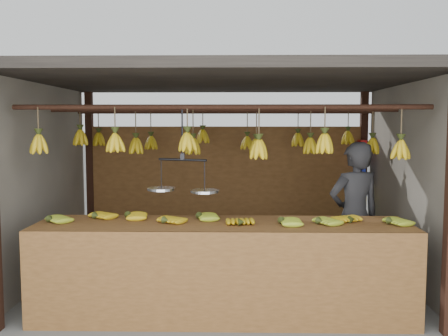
{
  "coord_description": "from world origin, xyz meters",
  "views": [
    {
      "loc": [
        0.13,
        -5.77,
        1.84
      ],
      "look_at": [
        0.0,
        0.3,
        1.3
      ],
      "focal_mm": 40.0,
      "sensor_mm": 36.0,
      "label": 1
    }
  ],
  "objects": [
    {
      "name": "balance_scale",
      "position": [
        -0.37,
        -1.0,
        1.24
      ],
      "size": [
        0.71,
        0.42,
        0.81
      ],
      "color": "black",
      "rests_on": "ground"
    },
    {
      "name": "hanging_bananas",
      "position": [
        -0.0,
        -0.01,
        1.62
      ],
      "size": [
        3.62,
        2.25,
        0.39
      ],
      "color": "gold",
      "rests_on": "ground"
    },
    {
      "name": "vendor",
      "position": [
        1.45,
        -0.34,
        0.82
      ],
      "size": [
        0.69,
        0.55,
        1.65
      ],
      "primitive_type": "imported",
      "rotation": [
        0.0,
        0.0,
        3.43
      ],
      "color": "#262628",
      "rests_on": "ground"
    },
    {
      "name": "stall",
      "position": [
        0.0,
        0.33,
        1.97
      ],
      "size": [
        4.3,
        3.3,
        2.4
      ],
      "color": "black",
      "rests_on": "ground"
    },
    {
      "name": "ground",
      "position": [
        0.0,
        0.0,
        0.0
      ],
      "size": [
        80.0,
        80.0,
        0.0
      ],
      "primitive_type": "plane",
      "color": "#5B5B57"
    },
    {
      "name": "bag_bundles",
      "position": [
        1.94,
        1.35,
        0.99
      ],
      "size": [
        0.08,
        0.26,
        1.26
      ],
      "color": "red",
      "rests_on": "ground"
    },
    {
      "name": "counter",
      "position": [
        0.02,
        -1.23,
        0.71
      ],
      "size": [
        3.56,
        0.81,
        0.96
      ],
      "color": "brown",
      "rests_on": "ground"
    }
  ]
}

